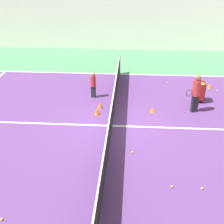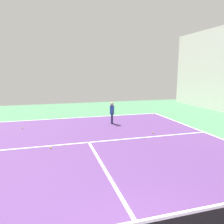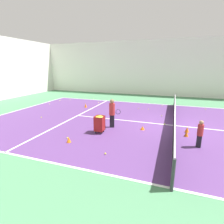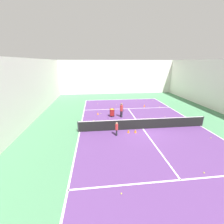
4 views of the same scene
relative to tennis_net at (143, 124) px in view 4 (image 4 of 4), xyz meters
name	(u,v)px [view 4 (image 4 of 4)]	position (x,y,z in m)	size (l,w,h in m)	color
ground_plane	(143,129)	(0.00, 0.00, -0.52)	(37.52, 37.52, 0.00)	#477F56
court_playing_area	(143,129)	(0.00, 0.00, -0.52)	(11.67, 23.47, 0.00)	#563370
line_baseline_far	(121,99)	(0.00, 11.73, -0.52)	(11.67, 0.10, 0.00)	white
line_sideline_left	(80,132)	(-5.83, 0.00, -0.52)	(0.10, 23.47, 0.00)	white
line_sideline_right	(201,126)	(5.83, 0.00, -0.52)	(0.10, 23.47, 0.00)	white
line_service_near	(181,180)	(0.00, -6.45, -0.52)	(11.67, 0.10, 0.00)	white
line_service_far	(128,109)	(0.00, 6.45, -0.52)	(11.67, 0.10, 0.00)	white
line_centre_service	(143,129)	(0.00, 0.00, -0.52)	(0.10, 12.91, 0.00)	white
hall_enclosure_left	(11,99)	(-10.94, 0.00, 2.64)	(0.15, 33.82, 6.33)	silver
hall_enclosure_far	(117,77)	(0.00, 16.84, 2.64)	(21.72, 0.15, 6.33)	silver
tennis_net	(143,124)	(0.00, 0.00, 0.00)	(11.97, 0.10, 1.01)	#2D2D33
coach_at_net	(121,109)	(-1.47, 3.35, 0.42)	(0.42, 0.66, 1.64)	black
child_midcourt	(117,128)	(-2.65, -1.04, 0.18)	(0.30, 0.30, 1.22)	black
ball_cart	(112,111)	(-2.50, 3.69, 0.11)	(0.49, 0.47, 0.92)	maroon
training_cone_0	(98,113)	(-4.10, 4.55, -0.39)	(0.20, 0.20, 0.26)	orange
training_cone_1	(144,106)	(2.45, 7.12, -0.35)	(0.22, 0.22, 0.35)	orange
training_cone_2	(128,131)	(-1.53, -0.62, -0.37)	(0.20, 0.20, 0.29)	orange
training_cone_3	(135,131)	(-0.92, -0.68, -0.37)	(0.21, 0.21, 0.30)	orange
training_cone_4	(126,122)	(-1.31, 1.62, -0.41)	(0.23, 0.23, 0.21)	orange
tennis_ball_2	(121,194)	(-3.28, -6.98, -0.48)	(0.07, 0.07, 0.07)	yellow
tennis_ball_3	(153,101)	(4.88, 10.19, -0.48)	(0.07, 0.07, 0.07)	yellow
tennis_ball_6	(168,119)	(3.44, 1.95, -0.48)	(0.07, 0.07, 0.07)	yellow
tennis_ball_8	(211,138)	(4.97, -2.42, -0.48)	(0.07, 0.07, 0.07)	yellow
tennis_ball_9	(137,100)	(2.41, 10.82, -0.48)	(0.07, 0.07, 0.07)	yellow
tennis_ball_11	(90,101)	(-5.25, 10.84, -0.48)	(0.07, 0.07, 0.07)	yellow
tennis_ball_12	(147,100)	(4.18, 10.95, -0.48)	(0.07, 0.07, 0.07)	yellow
tennis_ball_13	(165,104)	(6.03, 8.09, -0.48)	(0.07, 0.07, 0.07)	yellow
tennis_ball_15	(116,105)	(-1.31, 8.52, -0.48)	(0.07, 0.07, 0.07)	yellow
tennis_ball_17	(204,173)	(1.59, -6.12, -0.48)	(0.07, 0.07, 0.07)	yellow
tennis_ball_18	(188,122)	(5.13, 0.99, -0.48)	(0.07, 0.07, 0.07)	yellow
tennis_ball_19	(160,106)	(4.59, 6.87, -0.48)	(0.07, 0.07, 0.07)	yellow
tennis_ball_20	(94,121)	(-4.60, 2.53, -0.48)	(0.07, 0.07, 0.07)	yellow
tennis_ball_22	(165,117)	(3.45, 2.78, -0.48)	(0.07, 0.07, 0.07)	yellow
tennis_ball_23	(101,113)	(-3.75, 4.85, -0.48)	(0.07, 0.07, 0.07)	yellow
tennis_ball_24	(97,104)	(-4.04, 9.31, -0.48)	(0.07, 0.07, 0.07)	yellow
tennis_ball_25	(158,124)	(1.78, 0.80, -0.48)	(0.07, 0.07, 0.07)	yellow
tennis_ball_26	(141,126)	(0.01, 0.51, -0.48)	(0.07, 0.07, 0.07)	yellow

